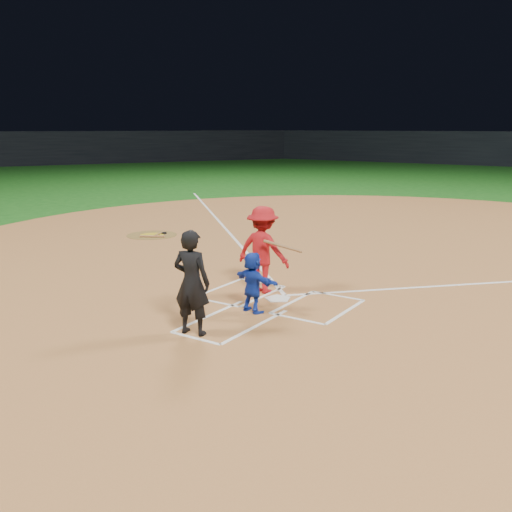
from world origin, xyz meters
The scene contains 13 objects.
ground centered at (0.00, 0.00, 0.00)m, with size 120.00×120.00×0.00m, color #134E13.
home_plate_dirt centered at (0.00, 6.00, 0.01)m, with size 28.00×28.00×0.01m, color #9B6032.
stadium_wall_left centered at (-42.00, 24.00, 1.60)m, with size 1.20×60.00×3.20m, color black.
home_plate centered at (0.00, 0.00, 0.02)m, with size 0.60×0.60×0.02m, color silver.
on_deck_circle centered at (-7.42, 3.95, 0.02)m, with size 1.70×1.70×0.01m, color brown.
on_deck_logo centered at (-7.42, 3.95, 0.02)m, with size 0.80×0.80×0.00m, color gold.
on_deck_bat_a centered at (-7.27, 4.20, 0.05)m, with size 0.06×0.06×0.84m, color brown.
on_deck_bat_c centered at (-7.12, 3.65, 0.05)m, with size 0.06×0.06×0.84m, color #9E6239.
bat_weight_donut centered at (-7.22, 4.35, 0.05)m, with size 0.19×0.19×0.05m, color black.
catcher centered at (0.02, -1.01, 0.62)m, with size 1.14×0.36×1.22m, color #1634B4.
umpire centered at (-0.19, -2.63, 0.96)m, with size 0.69×0.45×1.89m, color black.
chalk_markings centered at (0.00, 5.29, 0.01)m, with size 28.35×17.32×0.01m.
batter_at_plate centered at (-0.58, 0.30, 0.98)m, with size 1.63×0.77×1.93m.
Camera 1 is at (6.05, -10.09, 3.64)m, focal length 40.00 mm.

